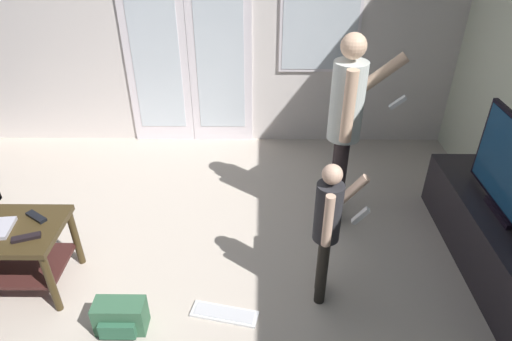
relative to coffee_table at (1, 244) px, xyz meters
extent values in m
cube|color=beige|center=(0.99, -0.11, -0.38)|extent=(5.56, 4.69, 0.02)
cube|color=silver|center=(0.99, 2.21, 1.05)|extent=(5.56, 0.06, 2.83)
cube|color=white|center=(0.67, 2.16, 0.61)|extent=(0.64, 0.02, 2.02)
cube|color=silver|center=(0.67, 2.15, 0.66)|extent=(0.48, 0.01, 1.72)
cube|color=white|center=(1.31, 2.16, 0.61)|extent=(0.64, 0.02, 2.02)
cube|color=silver|center=(1.31, 2.15, 0.66)|extent=(0.48, 0.01, 1.72)
cube|color=white|center=(2.30, 2.16, 1.05)|extent=(0.79, 0.02, 1.25)
cube|color=silver|center=(2.30, 2.15, 1.05)|extent=(0.73, 0.01, 1.19)
cube|color=#3E1D1B|center=(0.00, 0.00, -0.19)|extent=(0.77, 0.43, 0.02)
cylinder|color=#3B2D17|center=(0.39, -0.22, -0.13)|extent=(0.05, 0.05, 0.47)
cylinder|color=#3B2D17|center=(0.39, 0.22, -0.13)|extent=(0.05, 0.05, 0.47)
cube|color=black|center=(3.39, 0.25, -0.14)|extent=(0.40, 1.67, 0.45)
cube|color=black|center=(3.39, 0.25, 0.11)|extent=(0.08, 0.34, 0.04)
cylinder|color=#2A2123|center=(2.35, 0.70, 0.01)|extent=(0.11, 0.11, 0.76)
cylinder|color=#2A2123|center=(2.36, 0.87, 0.01)|extent=(0.11, 0.11, 0.76)
cylinder|color=silver|center=(2.35, 0.79, 0.69)|extent=(0.25, 0.25, 0.60)
sphere|color=beige|center=(2.35, 0.79, 1.10)|extent=(0.18, 0.18, 0.18)
cylinder|color=beige|center=(2.34, 0.62, 0.73)|extent=(0.09, 0.09, 0.53)
cylinder|color=beige|center=(2.57, 0.93, 0.81)|extent=(0.46, 0.14, 0.42)
cube|color=white|center=(2.76, 0.91, 0.63)|extent=(0.13, 0.05, 0.12)
cylinder|color=#2A2620|center=(2.13, -0.13, -0.11)|extent=(0.07, 0.07, 0.51)
cylinder|color=#2A2620|center=(2.14, -0.02, -0.11)|extent=(0.07, 0.07, 0.51)
cylinder|color=#2A292D|center=(2.14, -0.08, 0.34)|extent=(0.17, 0.17, 0.40)
sphere|color=#DBAF93|center=(2.14, -0.08, 0.62)|extent=(0.12, 0.12, 0.12)
cylinder|color=#DBAF93|center=(2.12, -0.19, 0.37)|extent=(0.06, 0.06, 0.36)
cylinder|color=#DBAF93|center=(2.26, 0.02, 0.40)|extent=(0.26, 0.09, 0.32)
cube|color=white|center=(2.36, 0.00, 0.26)|extent=(0.11, 0.06, 0.13)
cube|color=#366245|center=(0.86, -0.36, -0.26)|extent=(0.32, 0.15, 0.22)
cube|color=#2F6046|center=(0.86, -0.46, -0.28)|extent=(0.22, 0.04, 0.11)
cube|color=white|center=(1.49, -0.26, -0.36)|extent=(0.46, 0.22, 0.02)
cube|color=silver|center=(1.49, -0.26, -0.35)|extent=(0.41, 0.18, 0.00)
cube|color=black|center=(0.26, -0.11, 0.15)|extent=(0.18, 0.11, 0.02)
cube|color=black|center=(0.23, 0.10, 0.15)|extent=(0.17, 0.14, 0.02)
camera|label=1|loc=(1.72, -2.20, 1.99)|focal=30.98mm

